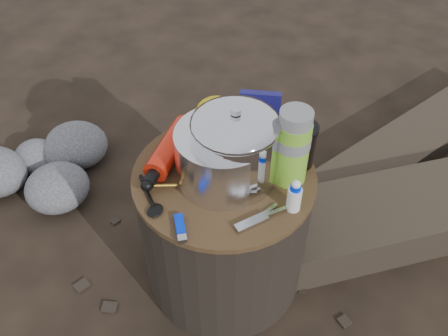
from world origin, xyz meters
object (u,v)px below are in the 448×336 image
at_px(log_main, 431,208).
at_px(camping_pot, 235,147).
at_px(thermos, 292,147).
at_px(fuel_bottle, 170,148).
at_px(travel_mug, 300,145).
at_px(stump, 224,228).

height_order(log_main, camping_pot, camping_pot).
bearing_deg(thermos, fuel_bottle, -166.89).
bearing_deg(travel_mug, fuel_bottle, -156.22).
bearing_deg(travel_mug, thermos, -90.10).
bearing_deg(fuel_bottle, stump, -6.06).
bearing_deg(camping_pot, thermos, 26.75).
xyz_separation_m(log_main, fuel_bottle, (-0.72, -0.52, 0.41)).
distance_m(fuel_bottle, travel_mug, 0.35).
xyz_separation_m(fuel_bottle, travel_mug, (0.32, 0.14, 0.03)).
xyz_separation_m(camping_pot, travel_mug, (0.13, 0.13, -0.05)).
height_order(camping_pot, fuel_bottle, camping_pot).
bearing_deg(fuel_bottle, travel_mug, 15.50).
relative_size(camping_pot, fuel_bottle, 0.81).
height_order(fuel_bottle, thermos, thermos).
bearing_deg(log_main, fuel_bottle, -95.91).
relative_size(fuel_bottle, thermos, 1.24).
bearing_deg(fuel_bottle, camping_pot, -5.33).
bearing_deg(travel_mug, camping_pot, -134.40).
bearing_deg(fuel_bottle, thermos, 4.83).
distance_m(log_main, camping_pot, 0.88).
bearing_deg(stump, travel_mug, 40.53).
xyz_separation_m(log_main, camping_pot, (-0.53, -0.51, 0.49)).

